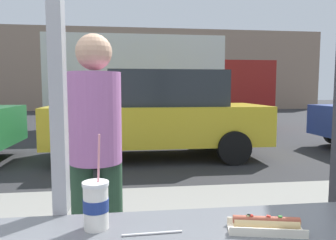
# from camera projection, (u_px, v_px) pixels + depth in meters

# --- Properties ---
(ground_plane) EXTENTS (60.00, 60.00, 0.00)m
(ground_plane) POSITION_uv_depth(u_px,v_px,m) (119.00, 139.00, 9.11)
(ground_plane) COLOR #2D2D30
(building_facade_far) EXTENTS (28.00, 1.20, 5.48)m
(building_facade_far) POSITION_uv_depth(u_px,v_px,m) (123.00, 70.00, 21.84)
(building_facade_far) COLOR gray
(building_facade_far) RESTS_ON ground
(soda_cup_left) EXTENTS (0.09, 0.09, 0.31)m
(soda_cup_left) POSITION_uv_depth(u_px,v_px,m) (96.00, 204.00, 1.05)
(soda_cup_left) COLOR white
(soda_cup_left) RESTS_ON window_counter
(hotdog_tray_near) EXTENTS (0.25, 0.14, 0.05)m
(hotdog_tray_near) POSITION_uv_depth(u_px,v_px,m) (266.00, 225.00, 1.02)
(hotdog_tray_near) COLOR beige
(hotdog_tray_near) RESTS_ON window_counter
(loose_straw) EXTENTS (0.19, 0.01, 0.01)m
(loose_straw) POSITION_uv_depth(u_px,v_px,m) (152.00, 233.00, 1.01)
(loose_straw) COLOR white
(loose_straw) RESTS_ON window_counter
(parked_car_yellow) EXTENTS (4.37, 1.95, 1.78)m
(parked_car_yellow) POSITION_uv_depth(u_px,v_px,m) (160.00, 114.00, 6.64)
(parked_car_yellow) COLOR gold
(parked_car_yellow) RESTS_ON ground
(box_truck) EXTENTS (7.32, 2.44, 3.09)m
(box_truck) POSITION_uv_depth(u_px,v_px,m) (156.00, 82.00, 10.96)
(box_truck) COLOR silver
(box_truck) RESTS_ON ground
(pedestrian) EXTENTS (0.32, 0.32, 1.63)m
(pedestrian) POSITION_uv_depth(u_px,v_px,m) (96.00, 148.00, 1.99)
(pedestrian) COLOR #284731
(pedestrian) RESTS_ON sidewalk_strip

